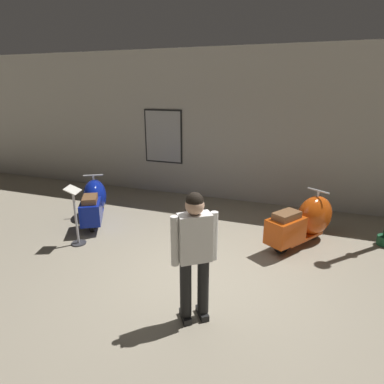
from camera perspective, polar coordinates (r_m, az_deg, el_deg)
The scene contains 6 objects.
ground_plane at distance 5.35m, azimuth 2.35°, elevation -14.68°, with size 60.00×60.00×0.00m, color gray.
showroom_back_wall at distance 8.38m, azimuth 10.80°, elevation 10.91°, with size 18.00×0.24×3.80m.
scooter_0 at distance 7.61m, azimuth -16.79°, elevation -1.51°, with size 1.21×1.62×0.98m.
scooter_1 at distance 6.57m, azimuth 19.31°, elevation -4.74°, with size 1.30×1.66×1.02m.
visitor_0 at distance 4.01m, azimuth 0.45°, elevation -10.04°, with size 0.49×0.43×1.73m.
info_stanchion at distance 6.53m, azimuth -19.60°, elevation -4.75°, with size 0.30×0.37×1.15m.
Camera 1 is at (1.34, -4.30, 2.89)m, focal length 30.49 mm.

